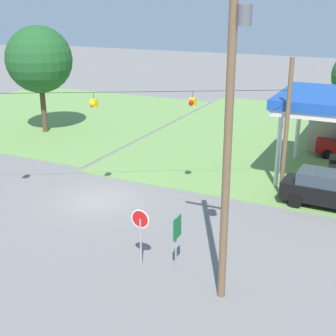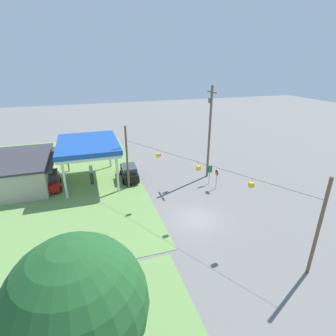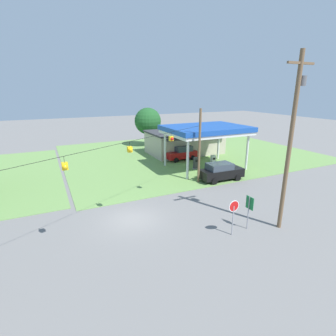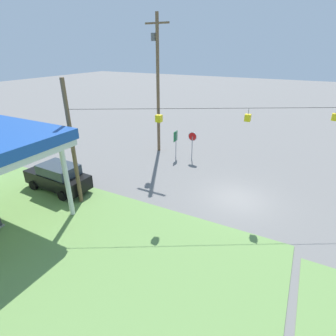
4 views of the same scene
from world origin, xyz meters
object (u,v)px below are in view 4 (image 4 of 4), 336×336
Objects in this scene: car_at_pumps_front at (58,177)px; stop_sign_roadside at (192,140)px; utility_pole_main at (158,80)px; route_sign at (176,139)px.

stop_sign_roadside is (-5.99, -9.42, 0.83)m from car_at_pumps_front.
car_at_pumps_front is at bearing 77.27° from utility_pole_main.
stop_sign_roadside is at bearing -172.34° from route_sign.
utility_pole_main is (-2.26, -10.01, 5.49)m from car_at_pumps_front.
utility_pole_main reaches higher than car_at_pumps_front.
stop_sign_roadside is at bearing 170.91° from utility_pole_main.
route_sign is at bearing -172.34° from stop_sign_roadside.
route_sign is (1.51, 0.20, -0.10)m from stop_sign_roadside.
route_sign is at bearing -113.92° from car_at_pumps_front.
utility_pole_main reaches higher than stop_sign_roadside.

